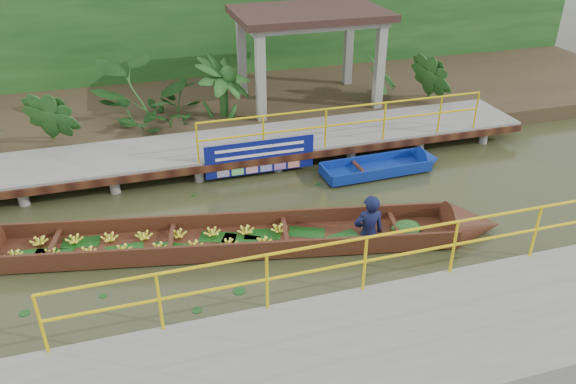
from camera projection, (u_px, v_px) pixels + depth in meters
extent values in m
plane|color=#31351A|center=(267.00, 232.00, 11.78)|extent=(80.00, 80.00, 0.00)
cube|color=#35271A|center=(207.00, 104.00, 17.95)|extent=(30.00, 8.00, 0.45)
cube|color=gray|center=(232.00, 145.00, 14.47)|extent=(16.00, 2.00, 0.15)
cube|color=black|center=(241.00, 164.00, 13.67)|extent=(16.00, 0.12, 0.18)
cylinder|color=yellow|center=(347.00, 107.00, 13.85)|extent=(7.50, 0.05, 0.05)
cylinder|color=yellow|center=(346.00, 124.00, 14.07)|extent=(7.50, 0.05, 0.05)
cylinder|color=yellow|center=(346.00, 126.00, 14.09)|extent=(0.05, 0.05, 1.00)
cylinder|color=gray|center=(69.00, 190.00, 12.92)|extent=(0.24, 0.24, 0.55)
cylinder|color=gray|center=(72.00, 161.00, 14.26)|extent=(0.24, 0.24, 0.55)
cylinder|color=gray|center=(158.00, 179.00, 13.43)|extent=(0.24, 0.24, 0.55)
cylinder|color=gray|center=(152.00, 152.00, 14.77)|extent=(0.24, 0.24, 0.55)
cylinder|color=gray|center=(239.00, 168.00, 13.93)|extent=(0.24, 0.24, 0.55)
cylinder|color=gray|center=(227.00, 143.00, 15.27)|extent=(0.24, 0.24, 0.55)
cylinder|color=gray|center=(315.00, 158.00, 14.44)|extent=(0.24, 0.24, 0.55)
cylinder|color=gray|center=(296.00, 134.00, 15.78)|extent=(0.24, 0.24, 0.55)
cylinder|color=gray|center=(386.00, 148.00, 14.95)|extent=(0.24, 0.24, 0.55)
cylinder|color=gray|center=(362.00, 126.00, 16.29)|extent=(0.24, 0.24, 0.55)
cylinder|color=gray|center=(452.00, 140.00, 15.45)|extent=(0.24, 0.24, 0.55)
cylinder|color=gray|center=(424.00, 119.00, 16.79)|extent=(0.24, 0.24, 0.55)
cylinder|color=gray|center=(239.00, 168.00, 13.93)|extent=(0.24, 0.24, 0.55)
cube|color=gray|center=(404.00, 352.00, 8.37)|extent=(18.00, 2.40, 0.70)
cylinder|color=yellow|center=(379.00, 235.00, 8.68)|extent=(10.00, 0.05, 0.05)
cylinder|color=yellow|center=(377.00, 259.00, 8.90)|extent=(10.00, 0.05, 0.05)
cylinder|color=yellow|center=(376.00, 262.00, 8.92)|extent=(0.05, 0.05, 1.00)
cube|color=gray|center=(261.00, 81.00, 15.58)|extent=(0.25, 0.25, 2.80)
cube|color=gray|center=(379.00, 70.00, 16.49)|extent=(0.25, 0.25, 2.80)
cube|color=gray|center=(242.00, 58.00, 17.59)|extent=(0.25, 0.25, 2.80)
cube|color=gray|center=(348.00, 49.00, 18.50)|extent=(0.25, 0.25, 2.80)
cube|color=gray|center=(309.00, 20.00, 16.41)|extent=(4.00, 2.60, 0.12)
cube|color=#321E19|center=(309.00, 13.00, 16.31)|extent=(4.40, 3.00, 0.20)
cube|color=#143E13|center=(191.00, 30.00, 19.18)|extent=(30.00, 0.80, 4.00)
cube|color=#39160F|center=(229.00, 243.00, 11.31)|extent=(9.16, 2.90, 0.07)
cube|color=#39160F|center=(229.00, 221.00, 11.73)|extent=(8.96, 1.85, 0.39)
cube|color=#39160F|center=(229.00, 252.00, 10.74)|extent=(8.96, 1.85, 0.39)
cone|color=#39160F|center=(473.00, 226.00, 11.70)|extent=(1.33, 1.30, 1.09)
ellipsoid|color=#143E13|center=(406.00, 228.00, 11.56)|extent=(0.72, 0.62, 0.30)
imported|color=#0F1438|center=(371.00, 196.00, 11.10)|extent=(0.68, 0.48, 1.78)
cube|color=navy|center=(375.00, 170.00, 14.09)|extent=(2.74, 0.91, 0.09)
cube|color=navy|center=(369.00, 160.00, 14.38)|extent=(2.71, 0.15, 0.27)
cube|color=navy|center=(383.00, 174.00, 13.70)|extent=(2.71, 0.15, 0.27)
cube|color=navy|center=(326.00, 175.00, 13.66)|extent=(0.08, 0.81, 0.27)
cone|color=navy|center=(429.00, 160.00, 14.50)|extent=(0.57, 0.78, 0.76)
cube|color=black|center=(359.00, 168.00, 13.90)|extent=(0.12, 0.82, 0.05)
cube|color=navy|center=(260.00, 157.00, 13.71)|extent=(2.73, 0.03, 0.85)
cube|color=white|center=(260.00, 147.00, 13.57)|extent=(2.22, 0.01, 0.07)
cube|color=white|center=(260.00, 155.00, 13.66)|extent=(2.22, 0.01, 0.07)
imported|color=#143E13|center=(54.00, 113.00, 14.56)|extent=(1.17, 1.17, 1.46)
imported|color=#143E13|center=(152.00, 104.00, 15.19)|extent=(1.17, 1.17, 1.46)
imported|color=#143E13|center=(225.00, 96.00, 15.70)|extent=(1.17, 1.17, 1.46)
imported|color=#143E13|center=(388.00, 80.00, 16.96)|extent=(1.17, 1.17, 1.46)
imported|color=#143E13|center=(432.00, 76.00, 17.34)|extent=(1.17, 1.17, 1.46)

